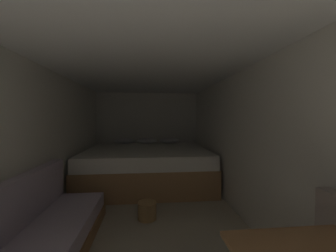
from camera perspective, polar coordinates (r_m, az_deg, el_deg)
name	(u,v)px	position (r m, az deg, el deg)	size (l,w,h in m)	color
ground_plane	(146,225)	(2.88, -6.13, -26.04)	(7.43, 7.43, 0.00)	#A39984
wall_back	(147,132)	(5.29, -5.89, -1.60)	(2.67, 0.05, 2.02)	silver
wall_left	(36,148)	(2.89, -33.31, -5.19)	(0.05, 5.43, 2.02)	silver
wall_right	(245,145)	(2.87, 21.13, -5.04)	(0.05, 5.43, 2.02)	silver
ceiling_slab	(146,64)	(2.63, -6.33, 17.21)	(2.67, 5.43, 0.05)	white
bed	(147,165)	(4.32, -5.94, -11.06)	(2.45, 2.03, 0.88)	#9E7247
wicker_basket	(147,210)	(2.97, -5.94, -22.74)	(0.25, 0.25, 0.23)	olive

